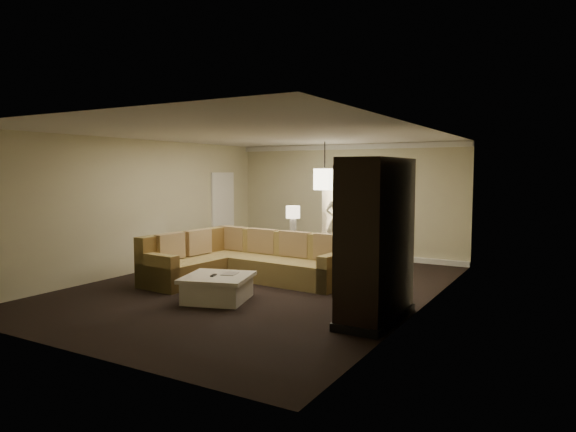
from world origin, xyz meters
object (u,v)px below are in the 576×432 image
Objects in this scene: coffee_table at (218,288)px; sectional_sofa at (242,261)px; armoire at (376,243)px; drink_table at (364,279)px; person at (338,217)px; console_table at (324,249)px.

sectional_sofa is at bearing 110.05° from coffee_table.
sectional_sofa is 3.51m from armoire.
drink_table is at bearing 121.27° from armoire.
sectional_sofa is at bearing 63.04° from person.
coffee_table is 2.80m from armoire.
drink_table is 0.29× the size of person.
person is at bearing 91.52° from sectional_sofa.
armoire is at bearing -17.06° from sectional_sofa.
drink_table is (2.16, 1.02, 0.18)m from coffee_table.
console_table is at bearing 127.06° from armoire.
armoire is (3.19, -1.26, 0.73)m from sectional_sofa.
person reaches higher than sectional_sofa.
sectional_sofa is at bearing 158.45° from armoire.
person is at bearing 93.48° from coffee_table.
coffee_table is at bearing -154.77° from drink_table.
armoire is 4.17× the size of drink_table.
person is at bearing 107.79° from console_table.
console_table is 3.78m from armoire.
armoire is 1.17m from drink_table.
drink_table is at bearing 25.23° from coffee_table.
drink_table reaches higher than coffee_table.
coffee_table is 2.40m from drink_table.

